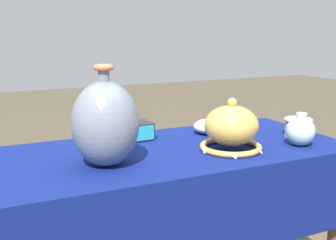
{
  "coord_description": "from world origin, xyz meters",
  "views": [
    {
      "loc": [
        -0.66,
        -1.36,
        1.16
      ],
      "look_at": [
        -0.05,
        -0.06,
        0.85
      ],
      "focal_mm": 45.0,
      "sensor_mm": 36.0,
      "label": 1
    }
  ],
  "objects_px": {
    "vase_dome_bell": "(231,129)",
    "mosaic_tile_box": "(135,131)",
    "jar_round_celadon": "(301,131)",
    "cup_wide_rose": "(298,127)",
    "bowl_shallow_ivory": "(209,126)",
    "vase_tall_bulbous": "(105,123)"
  },
  "relations": [
    {
      "from": "vase_tall_bulbous",
      "to": "jar_round_celadon",
      "type": "bearing_deg",
      "value": -6.26
    },
    {
      "from": "mosaic_tile_box",
      "to": "cup_wide_rose",
      "type": "relative_size",
      "value": 1.2
    },
    {
      "from": "vase_dome_bell",
      "to": "mosaic_tile_box",
      "type": "bearing_deg",
      "value": 132.73
    },
    {
      "from": "cup_wide_rose",
      "to": "bowl_shallow_ivory",
      "type": "bearing_deg",
      "value": 146.98
    },
    {
      "from": "mosaic_tile_box",
      "to": "cup_wide_rose",
      "type": "bearing_deg",
      "value": -25.09
    },
    {
      "from": "vase_tall_bulbous",
      "to": "bowl_shallow_ivory",
      "type": "distance_m",
      "value": 0.58
    },
    {
      "from": "vase_dome_bell",
      "to": "vase_tall_bulbous",
      "type": "bearing_deg",
      "value": 177.61
    },
    {
      "from": "vase_tall_bulbous",
      "to": "cup_wide_rose",
      "type": "distance_m",
      "value": 0.83
    },
    {
      "from": "bowl_shallow_ivory",
      "to": "vase_tall_bulbous",
      "type": "bearing_deg",
      "value": -156.25
    },
    {
      "from": "vase_dome_bell",
      "to": "jar_round_celadon",
      "type": "xyz_separation_m",
      "value": [
        0.27,
        -0.06,
        -0.02
      ]
    },
    {
      "from": "cup_wide_rose",
      "to": "vase_dome_bell",
      "type": "bearing_deg",
      "value": -172.21
    },
    {
      "from": "vase_tall_bulbous",
      "to": "bowl_shallow_ivory",
      "type": "bearing_deg",
      "value": 23.75
    },
    {
      "from": "mosaic_tile_box",
      "to": "bowl_shallow_ivory",
      "type": "relative_size",
      "value": 1.06
    },
    {
      "from": "vase_dome_bell",
      "to": "cup_wide_rose",
      "type": "height_order",
      "value": "vase_dome_bell"
    },
    {
      "from": "bowl_shallow_ivory",
      "to": "vase_dome_bell",
      "type": "bearing_deg",
      "value": -102.18
    },
    {
      "from": "vase_tall_bulbous",
      "to": "vase_dome_bell",
      "type": "xyz_separation_m",
      "value": [
        0.47,
        -0.02,
        -0.06
      ]
    },
    {
      "from": "vase_dome_bell",
      "to": "jar_round_celadon",
      "type": "bearing_deg",
      "value": -12.75
    },
    {
      "from": "mosaic_tile_box",
      "to": "bowl_shallow_ivory",
      "type": "xyz_separation_m",
      "value": [
        0.32,
        -0.04,
        -0.0
      ]
    },
    {
      "from": "bowl_shallow_ivory",
      "to": "cup_wide_rose",
      "type": "height_order",
      "value": "cup_wide_rose"
    },
    {
      "from": "vase_tall_bulbous",
      "to": "jar_round_celadon",
      "type": "distance_m",
      "value": 0.75
    },
    {
      "from": "jar_round_celadon",
      "to": "vase_dome_bell",
      "type": "bearing_deg",
      "value": 167.25
    },
    {
      "from": "vase_dome_bell",
      "to": "mosaic_tile_box",
      "type": "height_order",
      "value": "vase_dome_bell"
    }
  ]
}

